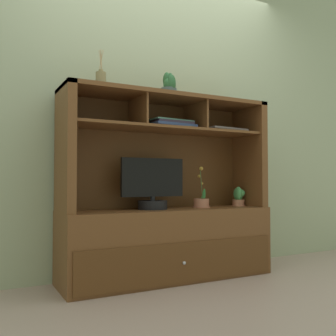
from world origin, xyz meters
name	(u,v)px	position (x,y,z in m)	size (l,w,h in m)	color
floor_plane	(168,280)	(0.00, 0.00, -0.01)	(6.00, 6.00, 0.02)	tan
back_wall	(154,102)	(0.00, 0.26, 1.40)	(6.00, 0.02, 2.80)	#A1AE8A
media_console	(168,222)	(0.00, 0.01, 0.43)	(1.63, 0.49, 1.40)	brown
tv_monitor	(152,188)	(-0.13, 0.00, 0.69)	(0.50, 0.22, 0.38)	black
potted_orchid	(202,202)	(0.30, 0.00, 0.58)	(0.14, 0.14, 0.33)	#B36C52
potted_fern	(238,197)	(0.69, 0.01, 0.61)	(0.12, 0.12, 0.16)	#AF6F52
magazine_stack_left	(224,130)	(0.51, -0.03, 1.16)	(0.38, 0.22, 0.03)	gray
magazine_stack_centre	(170,125)	(0.01, -0.01, 1.18)	(0.37, 0.28, 0.06)	slate
diffuser_bottle	(101,80)	(-0.53, 0.02, 1.46)	(0.07, 0.07, 0.29)	olive
potted_succulent	(169,86)	(0.00, -0.01, 1.48)	(0.14, 0.14, 0.19)	#435555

